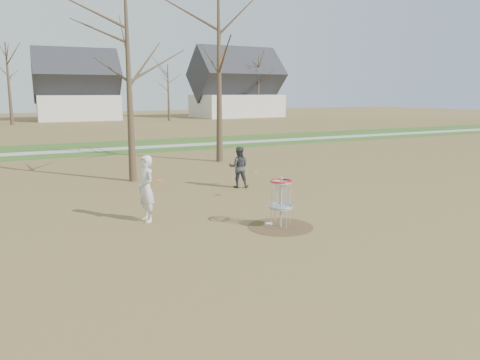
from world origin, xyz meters
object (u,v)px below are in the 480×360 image
at_px(player_standing, 146,189).
at_px(player_throwing, 239,167).
at_px(disc_golf_basket, 281,194).
at_px(disc_grounded, 269,224).

relative_size(player_standing, player_throwing, 1.19).
bearing_deg(disc_golf_basket, player_throwing, 75.69).
bearing_deg(disc_grounded, player_standing, 148.13).
xyz_separation_m(player_standing, disc_grounded, (2.95, -1.84, -0.93)).
relative_size(player_throwing, disc_golf_basket, 1.18).
xyz_separation_m(player_standing, player_throwing, (4.50, 3.17, -0.15)).
distance_m(player_standing, disc_grounded, 3.60).
relative_size(player_standing, disc_golf_basket, 1.41).
height_order(disc_grounded, disc_golf_basket, disc_golf_basket).
bearing_deg(player_throwing, player_standing, 60.10).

